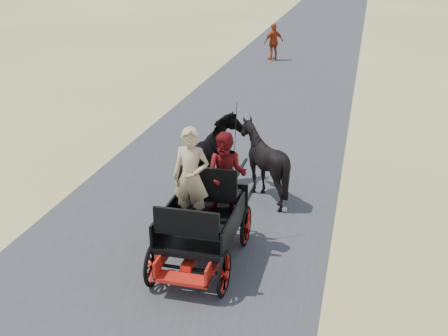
% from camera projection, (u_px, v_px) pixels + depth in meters
% --- Properties ---
extents(ground, '(140.00, 140.00, 0.00)m').
position_uv_depth(ground, '(126.00, 310.00, 8.89)').
color(ground, tan).
extents(road, '(6.00, 140.00, 0.01)m').
position_uv_depth(road, '(126.00, 310.00, 8.89)').
color(road, '#38383A').
rests_on(road, ground).
extents(carriage, '(1.30, 2.40, 0.72)m').
position_uv_depth(carriage, '(202.00, 244.00, 10.11)').
color(carriage, black).
rests_on(carriage, ground).
extents(horse_left, '(0.91, 2.01, 1.70)m').
position_uv_depth(horse_left, '(216.00, 157.00, 12.74)').
color(horse_left, black).
rests_on(horse_left, ground).
extents(horse_right, '(1.37, 1.54, 1.70)m').
position_uv_depth(horse_right, '(263.00, 162.00, 12.49)').
color(horse_right, black).
rests_on(horse_right, ground).
extents(driver_man, '(0.66, 0.43, 1.80)m').
position_uv_depth(driver_man, '(191.00, 178.00, 9.72)').
color(driver_man, tan).
rests_on(driver_man, carriage).
extents(passenger_woman, '(0.77, 0.60, 1.58)m').
position_uv_depth(passenger_woman, '(227.00, 174.00, 10.15)').
color(passenger_woman, '#660C0F').
rests_on(passenger_woman, carriage).
extents(pedestrian, '(1.04, 0.97, 1.73)m').
position_uv_depth(pedestrian, '(274.00, 42.00, 26.65)').
color(pedestrian, '#9D2F11').
rests_on(pedestrian, ground).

